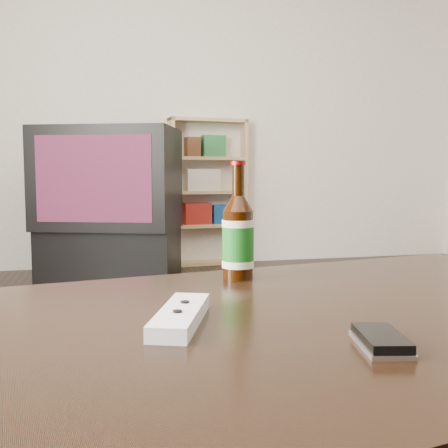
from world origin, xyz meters
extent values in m
cube|color=beige|center=(0.00, 3.01, 1.35)|extent=(5.00, 0.02, 2.70)
cube|color=black|center=(-0.55, 2.42, 0.18)|extent=(1.01, 0.74, 0.36)
cube|color=black|center=(-0.55, 2.42, 0.70)|extent=(1.05, 0.85, 0.68)
cube|color=maroon|center=(-0.65, 2.15, 0.70)|extent=(0.71, 0.26, 0.55)
cube|color=tan|center=(-0.06, 2.98, 0.59)|extent=(0.05, 0.29, 1.18)
cube|color=tan|center=(0.55, 3.03, 0.59)|extent=(0.05, 0.29, 1.18)
cube|color=tan|center=(0.25, 3.01, 1.17)|extent=(0.66, 0.35, 0.03)
cube|color=tan|center=(0.25, 3.01, 0.01)|extent=(0.66, 0.35, 0.03)
cube|color=tan|center=(0.23, 3.14, 0.59)|extent=(0.64, 0.08, 1.18)
cube|color=tan|center=(0.25, 3.01, 0.32)|extent=(0.60, 0.31, 0.03)
cube|color=tan|center=(0.25, 3.01, 0.59)|extent=(0.60, 0.31, 0.03)
cube|color=tan|center=(0.25, 3.01, 0.86)|extent=(0.60, 0.31, 0.03)
cube|color=maroon|center=(0.16, 2.98, 0.42)|extent=(0.23, 0.20, 0.17)
cube|color=navy|center=(0.36, 3.00, 0.41)|extent=(0.16, 0.19, 0.15)
cube|color=silver|center=(0.20, 2.98, 0.69)|extent=(0.29, 0.20, 0.17)
cube|color=#296F37|center=(0.29, 2.99, 0.96)|extent=(0.20, 0.20, 0.17)
cube|color=#4E2E18|center=(0.12, 2.98, 0.95)|extent=(0.12, 0.19, 0.15)
cube|color=black|center=(-0.30, -0.47, 0.47)|extent=(1.46, 1.00, 0.07)
cylinder|color=black|center=(0.22, -0.07, 0.22)|extent=(0.09, 0.09, 0.44)
cylinder|color=black|center=(-0.34, -0.18, 0.58)|extent=(0.08, 0.08, 0.14)
cylinder|color=#115313|center=(-0.34, -0.18, 0.58)|extent=(0.09, 0.09, 0.09)
cylinder|color=beige|center=(-0.34, -0.18, 0.62)|extent=(0.09, 0.09, 0.01)
cylinder|color=beige|center=(-0.34, -0.18, 0.54)|extent=(0.09, 0.09, 0.01)
cone|color=black|center=(-0.34, -0.18, 0.66)|extent=(0.08, 0.08, 0.03)
cylinder|color=black|center=(-0.34, -0.18, 0.71)|extent=(0.03, 0.03, 0.06)
cylinder|color=maroon|center=(-0.34, -0.18, 0.75)|extent=(0.04, 0.04, 0.01)
cube|color=silver|center=(-0.28, -0.65, 0.51)|extent=(0.07, 0.11, 0.01)
cube|color=black|center=(-0.28, -0.65, 0.52)|extent=(0.07, 0.11, 0.01)
cylinder|color=silver|center=(-0.28, -0.68, 0.52)|extent=(0.02, 0.02, 0.00)
cube|color=silver|center=(-0.51, -0.49, 0.52)|extent=(0.12, 0.21, 0.02)
cylinder|color=black|center=(-0.49, -0.45, 0.53)|extent=(0.02, 0.02, 0.00)
cylinder|color=black|center=(-0.51, -0.51, 0.53)|extent=(0.02, 0.02, 0.00)
camera|label=1|loc=(-0.62, -1.23, 0.72)|focal=42.00mm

